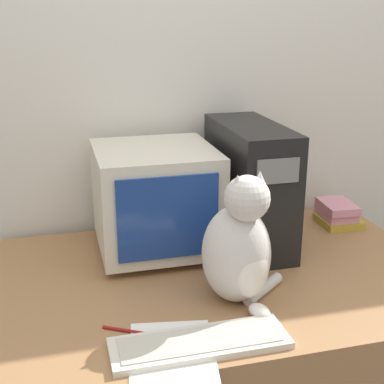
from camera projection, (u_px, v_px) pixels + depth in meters
name	position (u px, v px, depth m)	size (l,w,h in m)	color
wall_back	(183.00, 83.00, 2.05)	(7.00, 0.05, 2.50)	silver
desk	(221.00, 364.00, 1.85)	(1.44, 0.94, 0.70)	#9E7047
crt_monitor	(156.00, 199.00, 1.85)	(0.40, 0.42, 0.37)	beige
computer_tower	(249.00, 185.00, 1.90)	(0.20, 0.48, 0.44)	black
keyboard	(200.00, 343.00, 1.35)	(0.46, 0.14, 0.02)	silver
cat	(239.00, 248.00, 1.52)	(0.30, 0.28, 0.40)	silver
book_stack	(338.00, 214.00, 2.13)	(0.15, 0.18, 0.09)	gold
pen	(128.00, 331.00, 1.41)	(0.13, 0.08, 0.01)	maroon
paper_sheet	(172.00, 355.00, 1.32)	(0.26, 0.33, 0.00)	white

